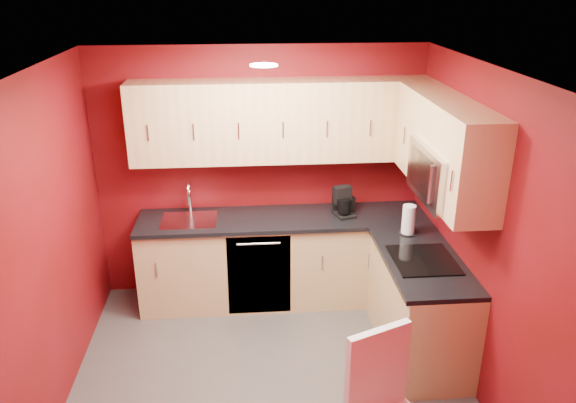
{
  "coord_description": "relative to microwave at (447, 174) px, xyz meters",
  "views": [
    {
      "loc": [
        -0.17,
        -3.77,
        3.08
      ],
      "look_at": [
        0.19,
        0.55,
        1.33
      ],
      "focal_mm": 35.0,
      "sensor_mm": 36.0,
      "label": 1
    }
  ],
  "objects": [
    {
      "name": "floor",
      "position": [
        -1.39,
        -0.2,
        -1.66
      ],
      "size": [
        3.2,
        3.2,
        0.0
      ],
      "primitive_type": "plane",
      "color": "#474542",
      "rests_on": "ground"
    },
    {
      "name": "ceiling",
      "position": [
        -1.39,
        -0.2,
        0.84
      ],
      "size": [
        3.2,
        3.2,
        0.0
      ],
      "primitive_type": "plane",
      "rotation": [
        3.14,
        0.0,
        0.0
      ],
      "color": "white",
      "rests_on": "wall_back"
    },
    {
      "name": "wall_back",
      "position": [
        -1.39,
        1.3,
        -0.41
      ],
      "size": [
        3.2,
        0.0,
        3.2
      ],
      "primitive_type": "plane",
      "rotation": [
        1.57,
        0.0,
        0.0
      ],
      "color": "maroon",
      "rests_on": "floor"
    },
    {
      "name": "wall_front",
      "position": [
        -1.39,
        -1.7,
        -0.41
      ],
      "size": [
        3.2,
        0.0,
        3.2
      ],
      "primitive_type": "plane",
      "rotation": [
        -1.57,
        0.0,
        0.0
      ],
      "color": "maroon",
      "rests_on": "floor"
    },
    {
      "name": "wall_left",
      "position": [
        -2.99,
        -0.2,
        -0.41
      ],
      "size": [
        0.0,
        3.0,
        3.0
      ],
      "primitive_type": "plane",
      "rotation": [
        1.57,
        0.0,
        1.57
      ],
      "color": "maroon",
      "rests_on": "floor"
    },
    {
      "name": "wall_right",
      "position": [
        0.21,
        -0.2,
        -0.41
      ],
      "size": [
        0.0,
        3.0,
        3.0
      ],
      "primitive_type": "plane",
      "rotation": [
        1.57,
        0.0,
        -1.57
      ],
      "color": "maroon",
      "rests_on": "floor"
    },
    {
      "name": "base_cabinets_back",
      "position": [
        -1.19,
        1.0,
        -1.22
      ],
      "size": [
        2.8,
        0.6,
        0.87
      ],
      "primitive_type": "cube",
      "color": "tan",
      "rests_on": "floor"
    },
    {
      "name": "base_cabinets_right",
      "position": [
        -0.09,
        0.05,
        -1.22
      ],
      "size": [
        0.6,
        1.3,
        0.87
      ],
      "primitive_type": "cube",
      "color": "tan",
      "rests_on": "floor"
    },
    {
      "name": "countertop_back",
      "position": [
        -1.19,
        0.99,
        -0.77
      ],
      "size": [
        2.8,
        0.63,
        0.04
      ],
      "primitive_type": "cube",
      "color": "black",
      "rests_on": "base_cabinets_back"
    },
    {
      "name": "countertop_right",
      "position": [
        -0.11,
        0.04,
        -0.77
      ],
      "size": [
        0.63,
        1.27,
        0.04
      ],
      "primitive_type": "cube",
      "color": "black",
      "rests_on": "base_cabinets_right"
    },
    {
      "name": "upper_cabinets_back",
      "position": [
        -1.19,
        1.13,
        0.17
      ],
      "size": [
        2.8,
        0.35,
        0.75
      ],
      "primitive_type": "cube",
      "color": "#E1B47F",
      "rests_on": "wall_back"
    },
    {
      "name": "upper_cabinets_right",
      "position": [
        0.03,
        0.24,
        0.23
      ],
      "size": [
        0.35,
        1.55,
        0.75
      ],
      "color": "#E1B47F",
      "rests_on": "wall_right"
    },
    {
      "name": "microwave",
      "position": [
        0.0,
        0.0,
        0.0
      ],
      "size": [
        0.42,
        0.76,
        0.42
      ],
      "color": "silver",
      "rests_on": "upper_cabinets_right"
    },
    {
      "name": "cooktop",
      "position": [
        -0.11,
        0.0,
        -0.74
      ],
      "size": [
        0.5,
        0.55,
        0.01
      ],
      "primitive_type": "cube",
      "color": "black",
      "rests_on": "countertop_right"
    },
    {
      "name": "sink",
      "position": [
        -2.09,
        1.0,
        -0.72
      ],
      "size": [
        0.52,
        0.42,
        0.35
      ],
      "color": "silver",
      "rests_on": "countertop_back"
    },
    {
      "name": "dishwasher_front",
      "position": [
        -1.44,
        0.71,
        -1.22
      ],
      "size": [
        0.6,
        0.02,
        0.82
      ],
      "primitive_type": "cube",
      "color": "black",
      "rests_on": "base_cabinets_back"
    },
    {
      "name": "downlight",
      "position": [
        -1.39,
        0.1,
        0.82
      ],
      "size": [
        0.2,
        0.2,
        0.01
      ],
      "primitive_type": "cylinder",
      "color": "white",
      "rests_on": "ceiling"
    },
    {
      "name": "coffee_maker",
      "position": [
        -0.6,
        0.96,
        -0.61
      ],
      "size": [
        0.23,
        0.27,
        0.28
      ],
      "primitive_type": null,
      "rotation": [
        0.0,
        0.0,
        0.3
      ],
      "color": "black",
      "rests_on": "countertop_back"
    },
    {
      "name": "napkin_holder",
      "position": [
        -0.55,
        1.11,
        -0.68
      ],
      "size": [
        0.15,
        0.15,
        0.14
      ],
      "primitive_type": null,
      "rotation": [
        0.0,
        0.0,
        0.17
      ],
      "color": "black",
      "rests_on": "countertop_back"
    },
    {
      "name": "paper_towel",
      "position": [
        -0.1,
        0.52,
        -0.61
      ],
      "size": [
        0.16,
        0.16,
        0.27
      ],
      "primitive_type": null,
      "rotation": [
        0.0,
        0.0,
        -0.06
      ],
      "color": "white",
      "rests_on": "countertop_right"
    }
  ]
}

